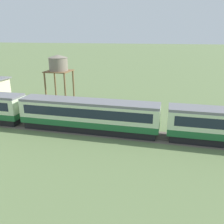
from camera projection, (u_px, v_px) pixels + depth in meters
ground_plane at (205, 140)px, 28.13m from camera, size 600.00×600.00×0.00m
passenger_train at (91, 114)px, 30.08m from camera, size 93.09×3.19×4.05m
railway_track at (146, 136)px, 29.18m from camera, size 149.46×3.60×0.04m
water_tower at (58, 65)px, 40.72m from camera, size 4.14×4.14×8.63m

